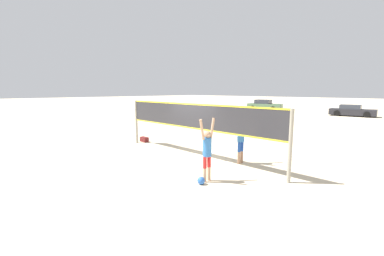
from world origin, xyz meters
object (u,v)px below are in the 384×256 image
object	(u,v)px
player_blocker	(241,135)
parked_car_mid	(352,111)
volleyball_net	(192,120)
player_spiker	(207,149)
parked_car_far	(264,105)
gear_bag	(144,139)
volleyball	(201,181)

from	to	relation	value
player_blocker	parked_car_mid	xyz separation A→B (m)	(-2.11, 24.58, -0.56)
volleyball_net	player_spiker	xyz separation A→B (m)	(2.46, -1.75, -0.58)
player_blocker	parked_car_far	distance (m)	28.79
player_spiker	gear_bag	distance (m)	7.19
volleyball_net	parked_car_far	xyz separation A→B (m)	(-11.51, 26.14, -0.96)
player_spiker	gear_bag	size ratio (longest dim) A/B	3.90
parked_car_far	parked_car_mid	bearing A→B (deg)	-16.66
player_spiker	parked_car_mid	world-z (taller)	player_spiker
gear_bag	parked_car_mid	bearing A→B (deg)	80.34
volleyball_net	gear_bag	xyz separation A→B (m)	(-4.32, 0.45, -1.51)
parked_car_mid	volleyball	bearing A→B (deg)	-91.97
player_spiker	gear_bag	bearing A→B (deg)	71.95
volleyball_net	parked_car_far	distance (m)	28.57
player_spiker	parked_car_far	world-z (taller)	player_spiker
volleyball_net	player_blocker	size ratio (longest dim) A/B	4.09
player_blocker	player_spiker	bearing A→B (deg)	10.09
gear_bag	volleyball	bearing A→B (deg)	-20.39
volleyball	parked_car_far	world-z (taller)	parked_car_far
volleyball	player_blocker	bearing A→B (deg)	100.18
gear_bag	parked_car_far	size ratio (longest dim) A/B	0.10
volleyball_net	parked_car_far	size ratio (longest dim) A/B	1.76
player_blocker	parked_car_mid	world-z (taller)	player_blocker
volleyball	parked_car_far	bearing A→B (deg)	116.43
volleyball_net	gear_bag	world-z (taller)	volleyball_net
player_spiker	volleyball	xyz separation A→B (m)	(0.06, -0.34, -0.94)
gear_bag	volleyball_net	bearing A→B (deg)	-6.01
player_spiker	parked_car_far	xyz separation A→B (m)	(-13.96, 27.89, -0.38)
player_spiker	parked_car_mid	xyz separation A→B (m)	(-2.55, 27.05, -0.48)
parked_car_mid	parked_car_far	size ratio (longest dim) A/B	0.94
volleyball_net	volleyball	xyz separation A→B (m)	(2.52, -2.09, -1.52)
volleyball	volleyball_net	bearing A→B (deg)	140.36
volleyball	gear_bag	size ratio (longest dim) A/B	0.46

